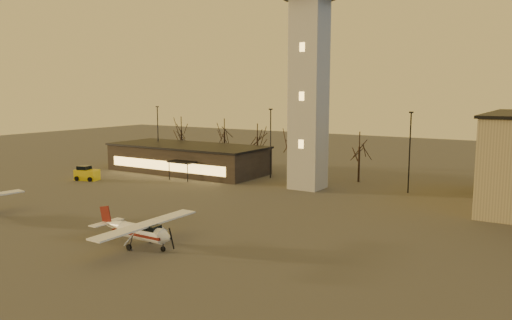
% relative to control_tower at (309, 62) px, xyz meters
% --- Properties ---
extents(ground, '(220.00, 220.00, 0.00)m').
position_rel_control_tower_xyz_m(ground, '(0.00, -30.00, -16.33)').
color(ground, '#484543').
rests_on(ground, ground).
extents(control_tower, '(6.80, 6.80, 32.60)m').
position_rel_control_tower_xyz_m(control_tower, '(0.00, 0.00, 0.00)').
color(control_tower, '#A3A19B').
rests_on(control_tower, ground).
extents(terminal, '(25.40, 12.20, 4.30)m').
position_rel_control_tower_xyz_m(terminal, '(-21.99, 1.98, -14.17)').
color(terminal, black).
rests_on(terminal, ground).
extents(light_poles, '(58.50, 12.25, 10.14)m').
position_rel_control_tower_xyz_m(light_poles, '(0.50, 1.00, -10.92)').
color(light_poles, black).
rests_on(light_poles, ground).
extents(tree_row, '(37.20, 9.20, 8.80)m').
position_rel_control_tower_xyz_m(tree_row, '(-13.70, 9.16, -10.39)').
color(tree_row, black).
rests_on(tree_row, ground).
extents(cessna_front, '(8.46, 10.70, 2.97)m').
position_rel_control_tower_xyz_m(cessna_front, '(-0.18, -29.62, -15.31)').
color(cessna_front, white).
rests_on(cessna_front, ground).
extents(service_cart, '(3.60, 2.76, 2.06)m').
position_rel_control_tower_xyz_m(service_cart, '(-29.39, -11.44, -15.54)').
color(service_cart, yellow).
rests_on(service_cart, ground).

